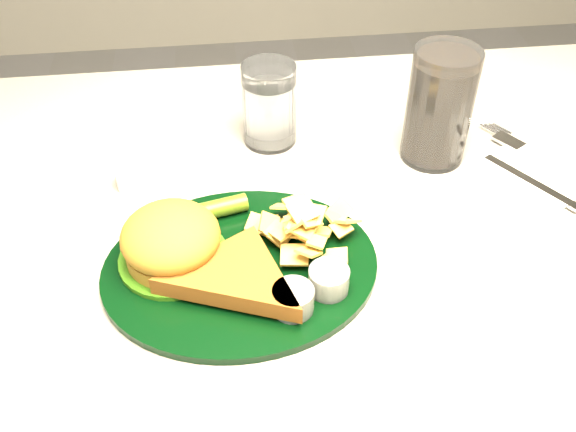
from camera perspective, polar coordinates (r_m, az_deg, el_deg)
name	(u,v)px	position (r m, az deg, el deg)	size (l,w,h in m)	color
table	(296,398)	(1.06, 0.71, -15.83)	(1.20, 0.80, 0.75)	#A09A91
dinner_plate	(239,248)	(0.69, -4.35, -2.84)	(0.30, 0.25, 0.07)	black
water_glass	(269,105)	(0.87, -1.67, 9.86)	(0.07, 0.07, 0.11)	silver
cola_glass	(439,106)	(0.85, 13.32, 9.46)	(0.08, 0.08, 0.15)	black
fork_napkin	(527,177)	(0.88, 20.50, 3.29)	(0.14, 0.18, 0.01)	silver
spoon	(211,259)	(0.72, -6.84, -3.85)	(0.04, 0.14, 0.01)	white
ramekin	(132,178)	(0.84, -13.74, 3.29)	(0.04, 0.04, 0.03)	white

